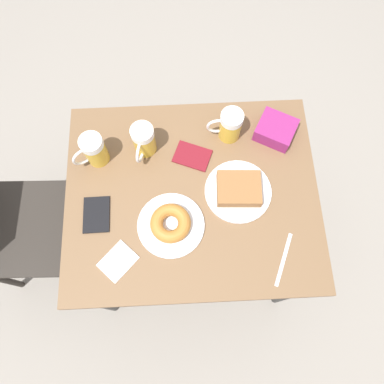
{
  "coord_description": "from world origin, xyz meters",
  "views": [
    {
      "loc": [
        -0.43,
        0.02,
        1.94
      ],
      "look_at": [
        0.0,
        0.0,
        0.74
      ],
      "focal_mm": 35.0,
      "sensor_mm": 36.0,
      "label": 1
    }
  ],
  "objects_px": {
    "beer_mug_left": "(94,150)",
    "passport_near_edge": "(192,156)",
    "plate_with_cake": "(239,191)",
    "beer_mug_right": "(230,125)",
    "fork": "(284,259)",
    "passport_far_edge": "(96,215)",
    "beer_mug_center": "(144,141)",
    "plate_with_donut": "(171,224)",
    "blue_pouch": "(276,130)",
    "napkin_folded": "(118,261)"
  },
  "relations": [
    {
      "from": "beer_mug_left",
      "to": "plate_with_cake",
      "type": "bearing_deg",
      "value": -107.74
    },
    {
      "from": "plate_with_donut",
      "to": "blue_pouch",
      "type": "relative_size",
      "value": 1.32
    },
    {
      "from": "beer_mug_left",
      "to": "passport_far_edge",
      "type": "bearing_deg",
      "value": -179.41
    },
    {
      "from": "beer_mug_left",
      "to": "fork",
      "type": "distance_m",
      "value": 0.73
    },
    {
      "from": "passport_far_edge",
      "to": "blue_pouch",
      "type": "xyz_separation_m",
      "value": [
        0.28,
        -0.64,
        0.03
      ]
    },
    {
      "from": "fork",
      "to": "passport_near_edge",
      "type": "relative_size",
      "value": 1.15
    },
    {
      "from": "beer_mug_left",
      "to": "passport_near_edge",
      "type": "relative_size",
      "value": 0.87
    },
    {
      "from": "beer_mug_center",
      "to": "napkin_folded",
      "type": "relative_size",
      "value": 0.92
    },
    {
      "from": "napkin_folded",
      "to": "fork",
      "type": "relative_size",
      "value": 0.83
    },
    {
      "from": "napkin_folded",
      "to": "beer_mug_center",
      "type": "bearing_deg",
      "value": -12.99
    },
    {
      "from": "beer_mug_left",
      "to": "napkin_folded",
      "type": "bearing_deg",
      "value": -168.21
    },
    {
      "from": "passport_near_edge",
      "to": "fork",
      "type": "bearing_deg",
      "value": -144.02
    },
    {
      "from": "beer_mug_center",
      "to": "passport_near_edge",
      "type": "height_order",
      "value": "beer_mug_center"
    },
    {
      "from": "passport_near_edge",
      "to": "plate_with_cake",
      "type": "bearing_deg",
      "value": -134.33
    },
    {
      "from": "passport_far_edge",
      "to": "beer_mug_left",
      "type": "bearing_deg",
      "value": 0.59
    },
    {
      "from": "beer_mug_left",
      "to": "passport_near_edge",
      "type": "distance_m",
      "value": 0.34
    },
    {
      "from": "plate_with_cake",
      "to": "plate_with_donut",
      "type": "height_order",
      "value": "same"
    },
    {
      "from": "beer_mug_right",
      "to": "blue_pouch",
      "type": "height_order",
      "value": "beer_mug_right"
    },
    {
      "from": "beer_mug_left",
      "to": "blue_pouch",
      "type": "distance_m",
      "value": 0.64
    },
    {
      "from": "plate_with_donut",
      "to": "fork",
      "type": "distance_m",
      "value": 0.38
    },
    {
      "from": "plate_with_cake",
      "to": "beer_mug_right",
      "type": "distance_m",
      "value": 0.23
    },
    {
      "from": "beer_mug_right",
      "to": "passport_far_edge",
      "type": "distance_m",
      "value": 0.55
    },
    {
      "from": "plate_with_cake",
      "to": "beer_mug_right",
      "type": "bearing_deg",
      "value": 4.0
    },
    {
      "from": "plate_with_cake",
      "to": "beer_mug_center",
      "type": "relative_size",
      "value": 1.76
    },
    {
      "from": "beer_mug_left",
      "to": "passport_near_edge",
      "type": "height_order",
      "value": "beer_mug_left"
    },
    {
      "from": "beer_mug_left",
      "to": "beer_mug_center",
      "type": "bearing_deg",
      "value": -80.34
    },
    {
      "from": "passport_near_edge",
      "to": "blue_pouch",
      "type": "bearing_deg",
      "value": -75.96
    },
    {
      "from": "napkin_folded",
      "to": "passport_near_edge",
      "type": "relative_size",
      "value": 0.95
    },
    {
      "from": "plate_with_cake",
      "to": "plate_with_donut",
      "type": "bearing_deg",
      "value": 113.99
    },
    {
      "from": "beer_mug_right",
      "to": "passport_near_edge",
      "type": "xyz_separation_m",
      "value": [
        -0.08,
        0.13,
        -0.06
      ]
    },
    {
      "from": "napkin_folded",
      "to": "fork",
      "type": "height_order",
      "value": "same"
    },
    {
      "from": "beer_mug_center",
      "to": "blue_pouch",
      "type": "height_order",
      "value": "beer_mug_center"
    },
    {
      "from": "plate_with_donut",
      "to": "beer_mug_left",
      "type": "relative_size",
      "value": 1.72
    },
    {
      "from": "plate_with_donut",
      "to": "beer_mug_right",
      "type": "distance_m",
      "value": 0.4
    },
    {
      "from": "beer_mug_center",
      "to": "passport_far_edge",
      "type": "bearing_deg",
      "value": 144.97
    },
    {
      "from": "fork",
      "to": "passport_far_edge",
      "type": "xyz_separation_m",
      "value": [
        0.18,
        0.61,
        0.0
      ]
    },
    {
      "from": "beer_mug_center",
      "to": "passport_near_edge",
      "type": "distance_m",
      "value": 0.18
    },
    {
      "from": "beer_mug_center",
      "to": "beer_mug_right",
      "type": "bearing_deg",
      "value": -81.6
    },
    {
      "from": "beer_mug_center",
      "to": "napkin_folded",
      "type": "height_order",
      "value": "beer_mug_center"
    },
    {
      "from": "plate_with_donut",
      "to": "beer_mug_left",
      "type": "height_order",
      "value": "beer_mug_left"
    },
    {
      "from": "beer_mug_left",
      "to": "beer_mug_center",
      "type": "relative_size",
      "value": 1.0
    },
    {
      "from": "passport_far_edge",
      "to": "blue_pouch",
      "type": "relative_size",
      "value": 0.75
    },
    {
      "from": "beer_mug_right",
      "to": "passport_near_edge",
      "type": "bearing_deg",
      "value": 121.3
    },
    {
      "from": "passport_near_edge",
      "to": "beer_mug_right",
      "type": "bearing_deg",
      "value": -58.7
    },
    {
      "from": "plate_with_donut",
      "to": "passport_near_edge",
      "type": "xyz_separation_m",
      "value": [
        0.25,
        -0.08,
        -0.02
      ]
    },
    {
      "from": "beer_mug_center",
      "to": "fork",
      "type": "relative_size",
      "value": 0.76
    },
    {
      "from": "fork",
      "to": "blue_pouch",
      "type": "relative_size",
      "value": 1.01
    },
    {
      "from": "beer_mug_center",
      "to": "blue_pouch",
      "type": "relative_size",
      "value": 0.77
    },
    {
      "from": "beer_mug_left",
      "to": "beer_mug_right",
      "type": "xyz_separation_m",
      "value": [
        0.07,
        -0.47,
        0.0
      ]
    },
    {
      "from": "plate_with_donut",
      "to": "blue_pouch",
      "type": "bearing_deg",
      "value": -49.76
    }
  ]
}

